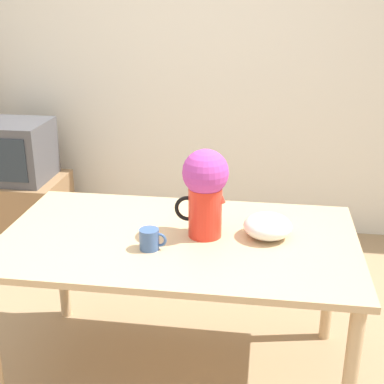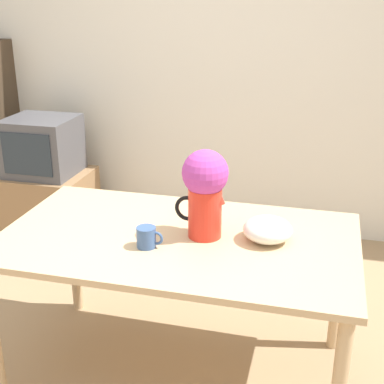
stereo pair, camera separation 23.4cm
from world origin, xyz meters
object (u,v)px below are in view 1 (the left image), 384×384
at_px(coffee_mug, 150,239).
at_px(white_bowl, 268,226).
at_px(tv_set, 15,151).
at_px(flower_vase, 205,186).

height_order(coffee_mug, white_bowl, white_bowl).
xyz_separation_m(white_bowl, tv_set, (-1.81, 1.28, -0.11)).
bearing_deg(white_bowl, flower_vase, -175.25).
xyz_separation_m(flower_vase, tv_set, (-1.54, 1.30, -0.29)).
bearing_deg(coffee_mug, flower_vase, 38.02).
distance_m(coffee_mug, tv_set, 1.98).
relative_size(white_bowl, tv_set, 0.45).
height_order(flower_vase, tv_set, flower_vase).
distance_m(white_bowl, tv_set, 2.22).
xyz_separation_m(coffee_mug, white_bowl, (0.49, 0.19, 0.01)).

